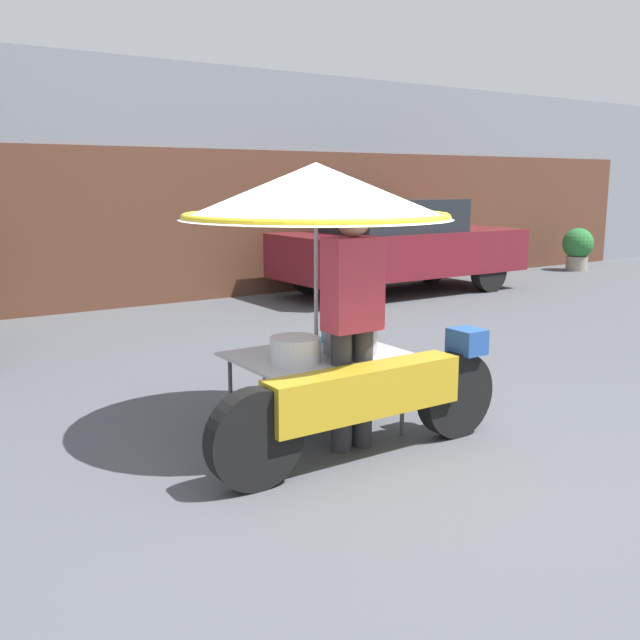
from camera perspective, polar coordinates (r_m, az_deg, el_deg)
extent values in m
plane|color=#4C4F54|center=(4.73, 6.24, -11.58)|extent=(36.00, 36.00, 0.00)
cube|color=gray|center=(11.54, -19.87, 10.17)|extent=(28.00, 2.00, 3.55)
cube|color=#563323|center=(10.56, -18.27, 6.87)|extent=(23.80, 0.06, 2.31)
cylinder|color=black|center=(5.24, 10.76, -5.86)|extent=(0.62, 0.14, 0.62)
cylinder|color=black|center=(4.31, -5.23, -9.48)|extent=(0.62, 0.14, 0.62)
cube|color=#B7931E|center=(4.68, 3.61, -5.71)|extent=(1.44, 0.24, 0.32)
cube|color=#234C93|center=(5.21, 11.67, -1.67)|extent=(0.20, 0.24, 0.18)
cylinder|color=black|center=(5.39, -1.82, -5.54)|extent=(0.56, 0.14, 0.56)
cylinder|color=#515156|center=(5.19, 6.61, -6.08)|extent=(0.03, 0.03, 0.59)
cylinder|color=#515156|center=(5.74, 1.91, -4.34)|extent=(0.03, 0.03, 0.59)
cylinder|color=#515156|center=(4.63, -3.08, -8.16)|extent=(0.03, 0.03, 0.59)
cylinder|color=#515156|center=(5.24, -7.17, -5.93)|extent=(0.03, 0.03, 0.59)
cube|color=#B2B2B7|center=(5.10, -0.31, -2.78)|extent=(1.19, 0.86, 0.02)
cylinder|color=#B2B2B7|center=(5.00, -0.32, 2.63)|extent=(0.03, 0.03, 0.95)
cone|color=white|center=(4.95, -0.33, 10.29)|extent=(1.88, 1.88, 0.38)
torus|color=yellow|center=(4.96, -0.32, 8.32)|extent=(1.84, 1.84, 0.05)
cylinder|color=silver|center=(4.81, -1.99, -2.42)|extent=(0.34, 0.34, 0.18)
cylinder|color=#939399|center=(5.09, 2.44, -1.59)|extent=(0.39, 0.39, 0.19)
cylinder|color=#939399|center=(5.19, -1.90, -1.92)|extent=(0.22, 0.22, 0.09)
cylinder|color=#1E6BB2|center=(5.44, 1.20, -0.77)|extent=(0.21, 0.21, 0.19)
cylinder|color=#2D2D33|center=(4.84, 1.70, -5.77)|extent=(0.14, 0.14, 0.83)
cylinder|color=#2D2D33|center=(4.94, 3.41, -5.43)|extent=(0.14, 0.14, 0.83)
cube|color=#C13847|center=(4.73, 2.64, 2.88)|extent=(0.38, 0.22, 0.62)
sphere|color=tan|center=(4.69, 2.69, 8.02)|extent=(0.23, 0.23, 0.23)
cylinder|color=black|center=(12.26, 13.36, 3.75)|extent=(0.66, 0.20, 0.66)
cylinder|color=black|center=(13.26, 8.88, 4.44)|extent=(0.66, 0.20, 0.66)
cylinder|color=black|center=(10.50, 3.47, 2.85)|extent=(0.66, 0.20, 0.66)
cylinder|color=black|center=(11.64, -0.75, 3.67)|extent=(0.66, 0.20, 0.66)
cube|color=maroon|center=(11.82, 6.53, 5.41)|extent=(4.25, 1.66, 0.69)
cube|color=#1E2328|center=(11.64, 5.78, 8.33)|extent=(2.04, 1.46, 0.52)
cylinder|color=gray|center=(15.79, 19.84, 4.29)|extent=(0.43, 0.43, 0.29)
sphere|color=#287033|center=(15.75, 19.94, 5.79)|extent=(0.63, 0.63, 0.63)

